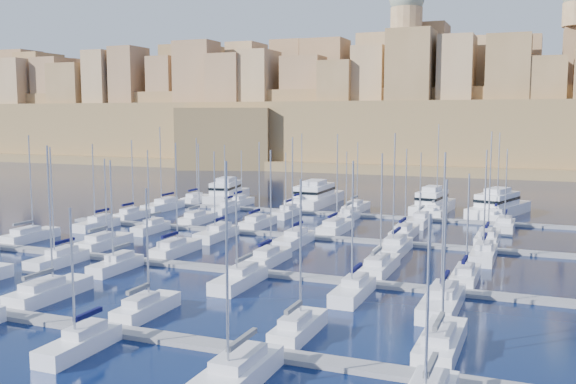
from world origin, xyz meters
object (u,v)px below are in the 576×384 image
at_px(motor_yacht_c, 432,204).
at_px(sailboat_4, 298,328).
at_px(sailboat_2, 49,292).
at_px(motor_yacht_a, 227,193).
at_px(motor_yacht_b, 315,196).
at_px(motor_yacht_d, 498,206).

bearing_deg(motor_yacht_c, sailboat_4, -89.30).
relative_size(sailboat_2, motor_yacht_a, 0.89).
bearing_deg(motor_yacht_b, sailboat_4, -71.55).
bearing_deg(motor_yacht_c, motor_yacht_b, 174.42).
bearing_deg(sailboat_4, motor_yacht_b, 108.45).
distance_m(sailboat_4, motor_yacht_a, 82.59).
height_order(sailboat_2, motor_yacht_b, sailboat_2).
bearing_deg(sailboat_4, motor_yacht_d, 81.71).
xyz_separation_m(sailboat_2, motor_yacht_a, (-16.96, 69.76, 0.97)).
relative_size(sailboat_2, motor_yacht_d, 0.82).
bearing_deg(sailboat_2, motor_yacht_a, 103.66).
xyz_separation_m(sailboat_4, motor_yacht_b, (-24.06, 72.11, 1.00)).
height_order(sailboat_2, sailboat_4, sailboat_2).
bearing_deg(motor_yacht_c, sailboat_2, -109.97).
bearing_deg(sailboat_2, motor_yacht_c, 70.03).
distance_m(motor_yacht_b, motor_yacht_c, 23.32).
bearing_deg(sailboat_4, motor_yacht_c, 90.70).
xyz_separation_m(sailboat_4, motor_yacht_d, (10.37, 71.17, 1.00)).
height_order(motor_yacht_b, motor_yacht_c, same).
xyz_separation_m(sailboat_2, motor_yacht_d, (36.30, 70.35, 0.97)).
bearing_deg(sailboat_4, sailboat_2, 178.17).
distance_m(sailboat_4, motor_yacht_c, 69.86).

